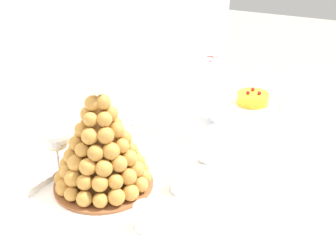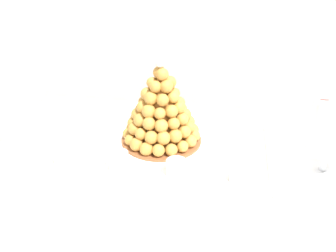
{
  "view_description": "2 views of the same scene",
  "coord_description": "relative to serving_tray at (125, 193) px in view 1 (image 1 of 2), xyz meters",
  "views": [
    {
      "loc": [
        -0.92,
        -0.49,
        1.44
      ],
      "look_at": [
        -0.11,
        -0.05,
        0.99
      ],
      "focal_mm": 46.85,
      "sensor_mm": 36.0,
      "label": 1
    },
    {
      "loc": [
        0.03,
        -1.04,
        1.49
      ],
      "look_at": [
        -0.13,
        -0.02,
        0.94
      ],
      "focal_mm": 44.67,
      "sensor_mm": 36.0,
      "label": 2
    }
  ],
  "objects": [
    {
      "name": "macaron_goblet",
      "position": [
        0.49,
        -0.02,
        0.14
      ],
      "size": [
        0.12,
        0.12,
        0.24
      ],
      "color": "white",
      "rests_on": "buffet_table"
    },
    {
      "name": "dessert_cup_centre",
      "position": [
        0.08,
        -0.12,
        0.02
      ],
      "size": [
        0.06,
        0.06,
        0.05
      ],
      "color": "silver",
      "rests_on": "serving_tray"
    },
    {
      "name": "buffet_table",
      "position": [
        0.17,
        -0.04,
        -0.13
      ],
      "size": [
        1.37,
        0.8,
        0.8
      ],
      "color": "brown",
      "rests_on": "ground_plane"
    },
    {
      "name": "croquembouche",
      "position": [
        0.0,
        0.06,
        0.11
      ],
      "size": [
        0.26,
        0.26,
        0.28
      ],
      "color": "brown",
      "rests_on": "serving_tray"
    },
    {
      "name": "serving_tray",
      "position": [
        0.0,
        0.0,
        0.0
      ],
      "size": [
        0.68,
        0.41,
        0.02
      ],
      "color": "white",
      "rests_on": "buffet_table"
    },
    {
      "name": "dessert_cup_mid_left",
      "position": [
        -0.09,
        -0.12,
        0.03
      ],
      "size": [
        0.06,
        0.06,
        0.06
      ],
      "color": "silver",
      "rests_on": "serving_tray"
    },
    {
      "name": "fruit_tart_plate",
      "position": [
        0.7,
        -0.1,
        0.01
      ],
      "size": [
        0.21,
        0.21,
        0.06
      ],
      "color": "white",
      "rests_on": "buffet_table"
    },
    {
      "name": "dessert_cup_mid_right",
      "position": [
        0.25,
        -0.11,
        0.03
      ],
      "size": [
        0.05,
        0.05,
        0.05
      ],
      "color": "silver",
      "rests_on": "serving_tray"
    },
    {
      "name": "wine_glass",
      "position": [
        -0.01,
        0.21,
        0.11
      ],
      "size": [
        0.08,
        0.08,
        0.16
      ],
      "color": "silver",
      "rests_on": "buffet_table"
    }
  ]
}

